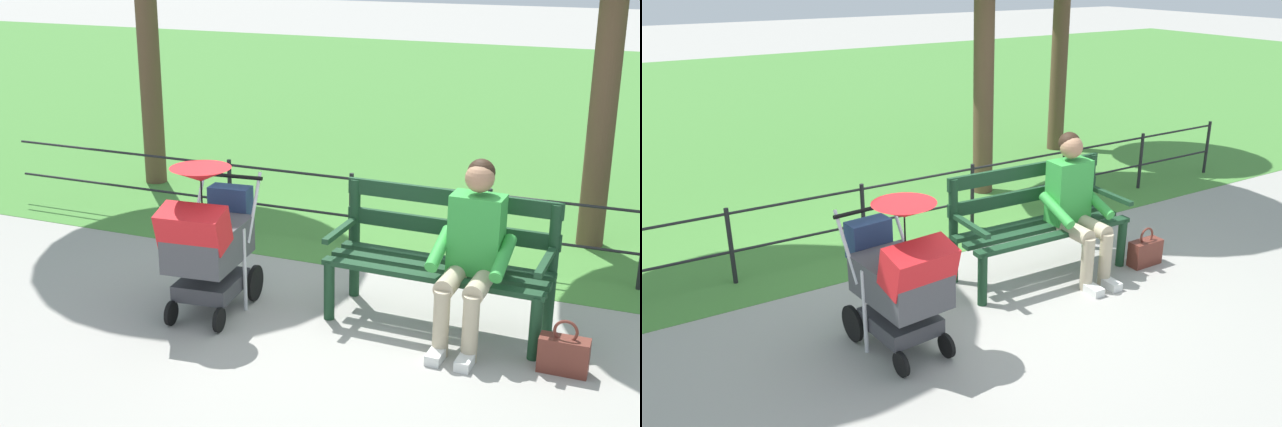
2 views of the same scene
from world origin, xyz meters
TOP-DOWN VIEW (x-y plane):
  - ground_plane at (0.00, 0.00)m, footprint 60.00×60.00m
  - grass_lawn at (0.00, -8.80)m, footprint 40.00×16.00m
  - park_bench at (-0.53, -0.12)m, footprint 1.62×0.65m
  - person_on_bench at (-0.79, 0.11)m, footprint 0.54×0.74m
  - stroller at (1.08, 0.43)m, footprint 0.58×0.93m
  - handbag at (-1.48, 0.33)m, footprint 0.32×0.14m
  - park_fence at (-0.50, -1.29)m, footprint 8.66×0.04m

SIDE VIEW (x-z plane):
  - ground_plane at x=0.00m, z-range 0.00..0.00m
  - grass_lawn at x=0.00m, z-range 0.00..0.01m
  - handbag at x=-1.48m, z-range -0.06..0.31m
  - park_fence at x=-0.50m, z-range 0.07..0.77m
  - park_bench at x=-0.53m, z-range 0.05..1.01m
  - stroller at x=1.08m, z-range 0.02..1.17m
  - person_on_bench at x=-0.79m, z-range 0.04..1.31m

